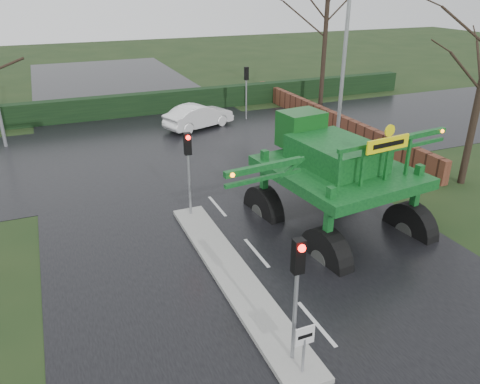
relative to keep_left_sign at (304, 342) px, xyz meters
name	(u,v)px	position (x,y,z in m)	size (l,w,h in m)	color
ground	(316,324)	(1.30, 1.50, -1.06)	(140.00, 140.00, 0.00)	black
road_main	(202,189)	(1.30, 11.50, -1.05)	(14.00, 80.00, 0.02)	black
road_cross	(169,149)	(1.30, 17.50, -1.05)	(80.00, 12.00, 0.02)	black
median_island	(232,275)	(0.00, 4.50, -0.97)	(1.20, 10.00, 0.16)	gray
hedge_row	(139,104)	(1.30, 25.50, -0.31)	(44.00, 0.90, 1.50)	black
brick_wall	(328,119)	(11.80, 17.50, -0.46)	(0.40, 20.00, 1.20)	#592D1E
keep_left_sign	(304,342)	(0.00, 0.00, 0.00)	(0.50, 0.07, 1.35)	gray
traffic_signal_near	(297,276)	(0.00, 0.49, 1.53)	(0.26, 0.33, 3.52)	gray
traffic_signal_mid	(188,157)	(0.00, 8.99, 1.53)	(0.26, 0.33, 3.52)	gray
traffic_signal_far	(246,81)	(7.80, 21.51, 1.53)	(0.26, 0.33, 3.52)	gray
street_light_right	(341,39)	(9.49, 13.50, 4.93)	(3.85, 0.30, 10.00)	gray
tree_right_far	(327,15)	(14.30, 22.50, 5.44)	(7.00, 7.00, 12.05)	black
crop_sprayer	(326,185)	(3.30, 4.53, 1.61)	(10.04, 6.76, 5.64)	black
white_sedan	(199,128)	(4.19, 20.79, -1.06)	(1.61, 4.62, 1.52)	white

